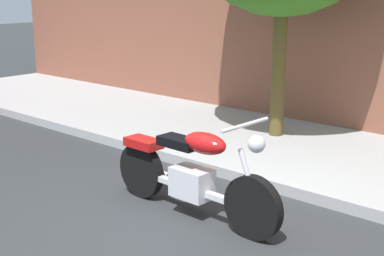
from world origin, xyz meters
The scene contains 3 objects.
ground_plane centered at (0.00, 0.00, 0.00)m, with size 60.00×60.00×0.00m, color #303335.
sidewalk centered at (0.00, 2.92, 0.07)m, with size 18.33×2.93×0.14m, color #A9A9A9.
motorcycle centered at (-0.03, 0.33, 0.47)m, with size 2.26×0.70×1.14m.
Camera 1 is at (3.55, -3.75, 2.38)m, focal length 50.81 mm.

